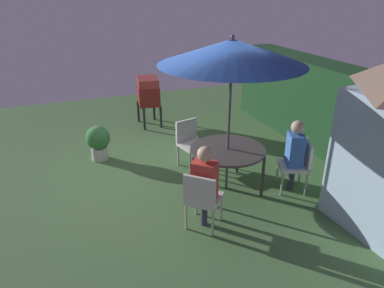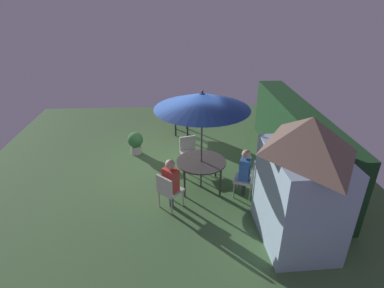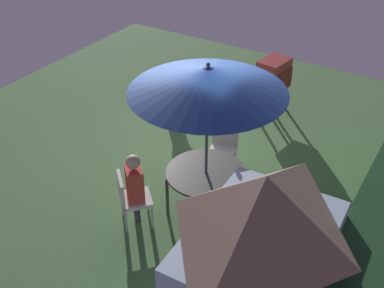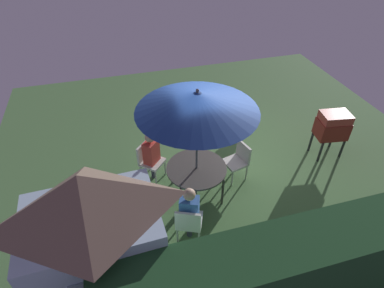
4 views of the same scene
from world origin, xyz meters
name	(u,v)px [view 2 (image 2 of 4)]	position (x,y,z in m)	size (l,w,h in m)	color
ground_plane	(171,170)	(0.00, 0.00, 0.00)	(11.00, 11.00, 0.00)	#47703D
hedge_backdrop	(296,139)	(0.00, 3.50, 0.90)	(5.81, 0.79, 1.79)	#193D1E
garden_shed	(302,181)	(2.80, 2.52, 1.36)	(1.92, 1.42, 2.67)	#9EBCD1
patio_table	(201,163)	(0.83, 0.79, 0.70)	(1.25, 1.25, 0.76)	#47423D
patio_umbrella	(202,101)	(0.83, 0.79, 2.33)	(2.25, 2.25, 2.58)	#4C4C51
bbq_grill	(181,110)	(-2.68, 0.36, 0.85)	(0.77, 0.60, 1.20)	maroon
chair_near_shed	(168,190)	(1.70, -0.04, 0.52)	(0.65, 0.65, 0.90)	silver
chair_far_side	(248,178)	(1.30, 1.89, 0.52)	(0.60, 0.61, 0.90)	silver
chair_toward_hedge	(189,150)	(-0.23, 0.52, 0.52)	(0.56, 0.56, 0.90)	silver
potted_plant_by_shed	(135,142)	(-1.12, -1.10, 0.40)	(0.48, 0.48, 0.71)	silver
person_in_red	(171,178)	(1.64, 0.02, 0.78)	(0.41, 0.41, 1.26)	#CC3D33
person_in_blue	(245,168)	(1.27, 1.81, 0.78)	(0.41, 0.35, 1.26)	#3866B2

